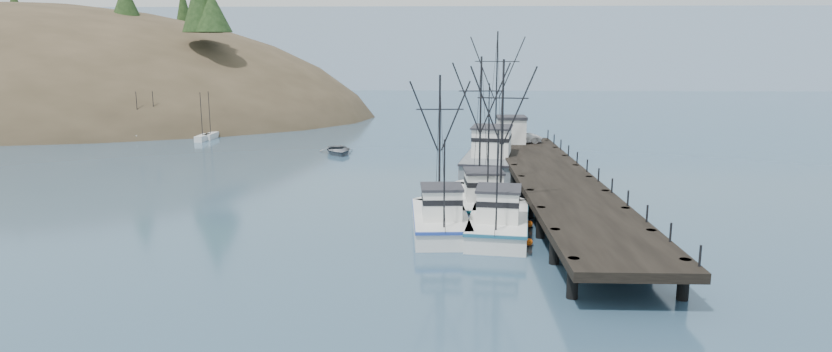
{
  "coord_description": "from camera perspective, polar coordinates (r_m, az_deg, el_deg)",
  "views": [
    {
      "loc": [
        5.01,
        -33.48,
        11.72
      ],
      "look_at": [
        3.33,
        13.15,
        2.5
      ],
      "focal_mm": 28.0,
      "sensor_mm": 36.0,
      "label": 1
    }
  ],
  "objects": [
    {
      "name": "moored_sailboats",
      "position": [
        94.82,
        -20.58,
        3.57
      ],
      "size": [
        18.65,
        19.8,
        6.35
      ],
      "color": "silver",
      "rests_on": "ground"
    },
    {
      "name": "trawler_near",
      "position": [
        42.33,
        7.31,
        -3.84
      ],
      "size": [
        4.95,
        11.31,
        11.39
      ],
      "color": "silver",
      "rests_on": "ground"
    },
    {
      "name": "pickup_truck",
      "position": [
        68.59,
        9.07,
        3.46
      ],
      "size": [
        5.17,
        3.07,
        1.35
      ],
      "primitive_type": "imported",
      "rotation": [
        0.0,
        0.0,
        1.75
      ],
      "color": "silver",
      "rests_on": "pier"
    },
    {
      "name": "pier",
      "position": [
        51.28,
        12.12,
        -0.35
      ],
      "size": [
        6.0,
        44.0,
        2.0
      ],
      "color": "black",
      "rests_on": "ground"
    },
    {
      "name": "trawler_mid",
      "position": [
        42.33,
        2.12,
        -3.76
      ],
      "size": [
        4.03,
        10.38,
        10.4
      ],
      "color": "silver",
      "rests_on": "ground"
    },
    {
      "name": "ground",
      "position": [
        35.82,
        -6.15,
        -7.99
      ],
      "size": [
        400.0,
        400.0,
        0.0
      ],
      "primitive_type": "plane",
      "color": "navy",
      "rests_on": "ground"
    },
    {
      "name": "distant_ridge_far",
      "position": [
        223.37,
        -9.65,
        8.02
      ],
      "size": [
        180.0,
        25.0,
        18.0
      ],
      "primitive_type": "cube",
      "color": "silver",
      "rests_on": "ground"
    },
    {
      "name": "pier_shed",
      "position": [
        68.4,
        8.36,
        4.09
      ],
      "size": [
        3.0,
        3.2,
        2.8
      ],
      "color": "silver",
      "rests_on": "pier"
    },
    {
      "name": "distant_ridge",
      "position": [
        203.87,
        3.5,
        7.86
      ],
      "size": [
        360.0,
        40.0,
        26.0
      ],
      "primitive_type": "cube",
      "color": "#9EB2C6",
      "rests_on": "ground"
    },
    {
      "name": "motorboat",
      "position": [
        73.86,
        -6.86,
        1.97
      ],
      "size": [
        5.33,
        6.39,
        1.14
      ],
      "primitive_type": "imported",
      "rotation": [
        0.0,
        0.0,
        0.29
      ],
      "color": "slate",
      "rests_on": "ground"
    },
    {
      "name": "work_vessel",
      "position": [
        63.51,
        6.83,
        1.59
      ],
      "size": [
        7.22,
        16.59,
        13.67
      ],
      "color": "slate",
      "rests_on": "ground"
    },
    {
      "name": "trawler_far",
      "position": [
        47.8,
        5.69,
        -2.06
      ],
      "size": [
        4.11,
        11.23,
        11.49
      ],
      "color": "silver",
      "rests_on": "ground"
    }
  ]
}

